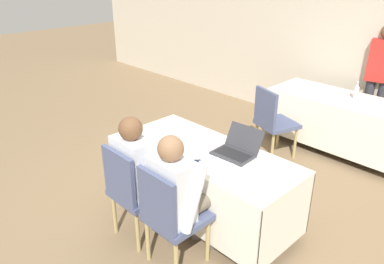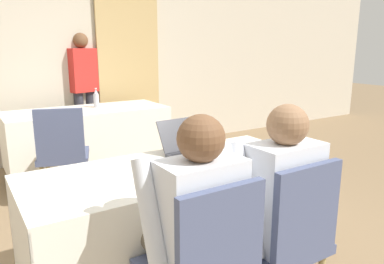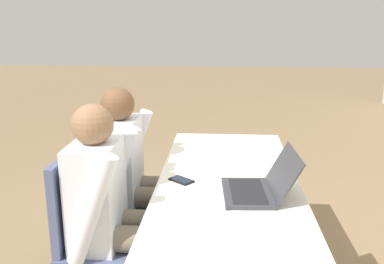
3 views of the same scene
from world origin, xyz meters
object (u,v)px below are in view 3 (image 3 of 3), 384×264
cell_phone (181,180)px  person_checkered_shirt (133,170)px  laptop (258,187)px  chair_near_right (94,232)px  person_white_shirt (113,204)px  chair_near_left (117,194)px

cell_phone → person_checkered_shirt: person_checkered_shirt is taller
laptop → person_checkered_shirt: person_checkered_shirt is taller
chair_near_right → person_white_shirt: person_white_shirt is taller
cell_phone → chair_near_right: size_ratio=0.16×
laptop → cell_phone: 0.42m
laptop → person_checkered_shirt: 0.86m
cell_phone → chair_near_right: chair_near_right is taller
chair_near_left → person_checkered_shirt: 0.19m
person_checkered_shirt → person_white_shirt: 0.49m
chair_near_left → person_white_shirt: (0.49, 0.10, 0.16)m
laptop → chair_near_right: laptop is taller
person_checkered_shirt → person_white_shirt: (0.49, 0.00, 0.00)m
chair_near_right → cell_phone: bearing=-68.1°
cell_phone → person_checkered_shirt: 0.46m
chair_near_left → person_white_shirt: 0.53m
laptop → person_white_shirt: bearing=-91.6°
laptop → cell_phone: size_ratio=2.64×
chair_near_left → laptop: bearing=-119.8°
chair_near_left → person_checkered_shirt: person_checkered_shirt is taller
chair_near_left → chair_near_right: same height
laptop → person_checkered_shirt: size_ratio=0.32×
cell_phone → person_white_shirt: 0.38m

